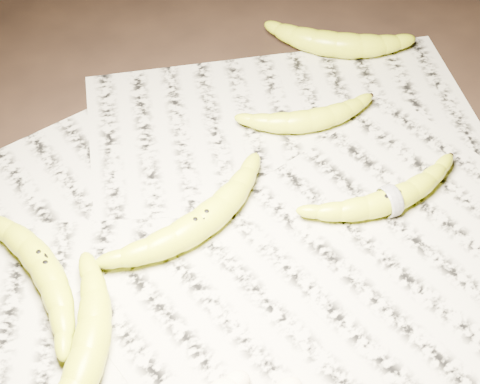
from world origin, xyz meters
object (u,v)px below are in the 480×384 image
banana_left_a (43,265)px  banana_upper_a (310,119)px  banana_center (200,222)px  banana_taped (390,199)px  banana_left_b (88,353)px  banana_upper_b (337,43)px

banana_left_a → banana_upper_a: (0.40, 0.06, -0.00)m
banana_center → banana_taped: banana_center is taller
banana_left_b → banana_taped: banana_left_b is taller
banana_left_b → banana_upper_a: (0.39, 0.19, -0.00)m
banana_upper_b → banana_taped: bearing=-73.1°
banana_left_b → banana_upper_b: 0.60m
banana_taped → banana_upper_b: size_ratio=1.01×
banana_left_a → banana_upper_b: 0.56m
banana_left_a → banana_left_b: 0.13m
banana_center → banana_upper_a: bearing=9.5°
banana_upper_a → banana_upper_b: 0.17m
banana_center → banana_left_b: bearing=-164.8°
banana_left_b → banana_upper_b: same height
banana_taped → banana_upper_b: 0.31m
banana_left_a → banana_center: 0.19m
banana_taped → banana_upper_a: bearing=98.5°
banana_center → banana_taped: size_ratio=1.09×
banana_center → banana_upper_b: same height
banana_left_a → banana_upper_b: banana_upper_b is taller
banana_taped → banana_upper_a: (-0.01, 0.17, -0.00)m
banana_upper_a → banana_left_a: bearing=-155.8°
banana_taped → banana_upper_a: 0.17m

